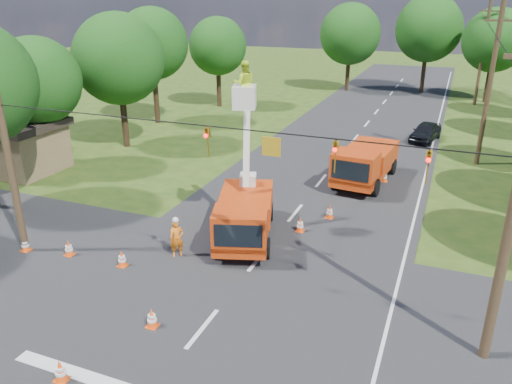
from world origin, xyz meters
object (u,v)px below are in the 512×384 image
at_px(tree_left_c, 37,81).
at_px(tree_left_f, 218,46).
at_px(traffic_cone_3, 330,212).
at_px(tree_left_d, 119,59).
at_px(traffic_cone_4, 122,259).
at_px(traffic_cone_0, 60,371).
at_px(pole_right_mid, 490,84).
at_px(pole_right_far, 483,52).
at_px(tree_far_b, 429,29).
at_px(distant_car, 426,132).
at_px(tree_far_a, 350,34).
at_px(tree_far_c, 495,40).
at_px(shed, 16,145).
at_px(traffic_cone_2, 300,225).
at_px(tree_left_e, 152,44).
at_px(second_truck, 365,163).
at_px(ground_worker, 177,239).
at_px(pole_left, 7,150).
at_px(traffic_cone_5, 69,248).
at_px(bucket_truck, 244,204).
at_px(traffic_cone_6, 25,244).
at_px(traffic_cone_8, 152,318).
at_px(traffic_cone_7, 384,176).

height_order(tree_left_c, tree_left_f, tree_left_f).
bearing_deg(traffic_cone_3, tree_left_d, 157.55).
bearing_deg(traffic_cone_4, traffic_cone_0, -69.34).
bearing_deg(pole_right_mid, pole_right_far, 90.00).
bearing_deg(tree_far_b, distant_car, -84.59).
bearing_deg(traffic_cone_0, tree_far_a, 92.81).
bearing_deg(traffic_cone_3, tree_far_c, 77.07).
distance_m(shed, tree_left_f, 22.60).
xyz_separation_m(traffic_cone_2, tree_left_e, (-17.62, 15.86, 6.13)).
distance_m(traffic_cone_3, pole_right_far, 32.96).
bearing_deg(tree_left_c, pole_right_far, 51.12).
xyz_separation_m(second_truck, tree_left_c, (-18.84, -4.68, 4.20)).
xyz_separation_m(ground_worker, pole_left, (-6.25, -2.02, 3.68)).
xyz_separation_m(second_truck, tree_left_f, (-17.14, 16.32, 4.45)).
bearing_deg(traffic_cone_0, traffic_cone_5, 129.43).
bearing_deg(tree_far_c, bucket_truck, -106.07).
distance_m(traffic_cone_6, traffic_cone_8, 8.27).
relative_size(tree_left_e, tree_far_c, 1.03).
height_order(pole_right_mid, tree_left_e, pole_right_mid).
bearing_deg(tree_left_f, second_truck, -43.59).
distance_m(traffic_cone_5, pole_right_mid, 25.76).
relative_size(tree_far_b, tree_far_c, 1.12).
relative_size(pole_left, tree_left_f, 1.07).
distance_m(traffic_cone_6, pole_right_far, 44.13).
distance_m(traffic_cone_7, tree_left_d, 19.33).
height_order(tree_left_c, tree_far_c, tree_far_c).
xyz_separation_m(ground_worker, traffic_cone_2, (4.08, 4.12, -0.46)).
distance_m(pole_right_mid, tree_far_b, 25.65).
xyz_separation_m(traffic_cone_5, traffic_cone_8, (5.89, -2.85, 0.00)).
relative_size(tree_left_f, tree_far_b, 0.81).
relative_size(pole_left, tree_left_c, 1.12).
relative_size(bucket_truck, tree_far_b, 0.75).
xyz_separation_m(tree_left_c, tree_left_d, (1.50, 6.00, 0.69)).
bearing_deg(traffic_cone_4, traffic_cone_5, -178.40).
xyz_separation_m(shed, tree_left_c, (1.50, 1.00, 3.82)).
distance_m(traffic_cone_8, tree_left_f, 35.48).
xyz_separation_m(tree_left_e, tree_far_b, (19.80, 23.00, 0.32)).
bearing_deg(traffic_cone_8, traffic_cone_6, 162.62).
bearing_deg(ground_worker, traffic_cone_6, 158.03).
bearing_deg(tree_left_f, traffic_cone_5, -76.12).
height_order(distant_car, pole_left, pole_left).
relative_size(traffic_cone_3, traffic_cone_6, 1.00).
relative_size(traffic_cone_7, pole_left, 0.08).
bearing_deg(tree_left_d, traffic_cone_6, -69.81).
height_order(pole_right_mid, tree_left_c, pole_right_mid).
bearing_deg(pole_left, tree_left_e, 108.36).
bearing_deg(traffic_cone_3, pole_right_far, 78.00).
relative_size(tree_left_d, tree_left_f, 1.10).
bearing_deg(tree_far_b, shed, -119.58).
bearing_deg(traffic_cone_4, distant_car, 67.77).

